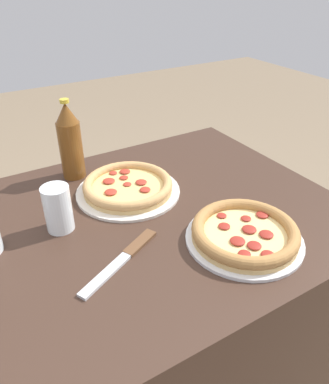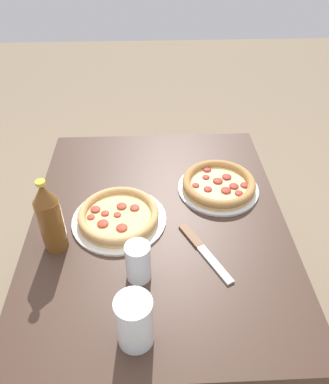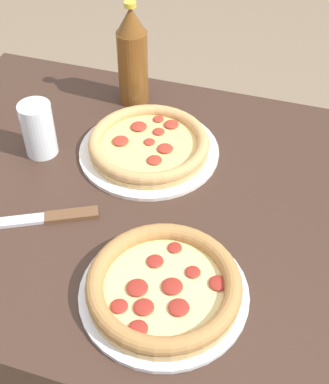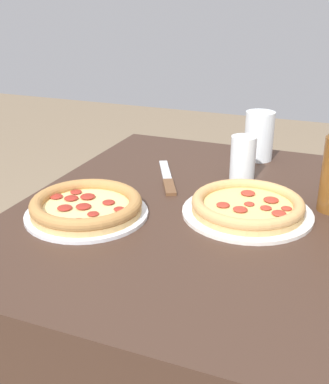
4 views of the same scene
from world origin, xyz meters
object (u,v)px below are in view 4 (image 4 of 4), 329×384
(glass_water, at_px, (243,159))
(pizza_pepperoni, at_px, (248,206))
(knife, at_px, (167,178))
(glass_iced_tea, at_px, (259,138))
(pizza_veggie, at_px, (86,207))

(glass_water, bearing_deg, pizza_pepperoni, 17.02)
(glass_water, relative_size, knife, 0.51)
(pizza_pepperoni, relative_size, glass_iced_tea, 2.05)
(glass_water, height_order, knife, glass_water)
(pizza_veggie, height_order, knife, pizza_veggie)
(glass_iced_tea, distance_m, knife, 0.31)
(pizza_pepperoni, distance_m, pizza_veggie, 0.35)
(glass_iced_tea, xyz_separation_m, knife, (0.25, -0.18, -0.06))
(glass_water, bearing_deg, pizza_veggie, -37.23)
(glass_water, distance_m, knife, 0.20)
(glass_iced_tea, bearing_deg, pizza_veggie, -27.29)
(pizza_pepperoni, distance_m, glass_water, 0.21)
(pizza_pepperoni, height_order, pizza_veggie, pizza_veggie)
(pizza_veggie, height_order, glass_water, glass_water)
(glass_water, distance_m, glass_iced_tea, 0.17)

